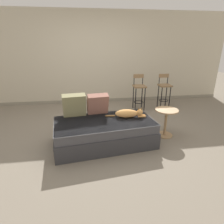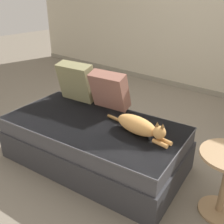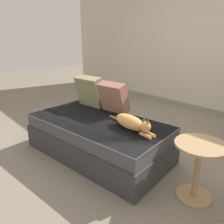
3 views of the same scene
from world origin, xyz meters
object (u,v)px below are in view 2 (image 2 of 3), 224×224
couch (94,142)px  throw_pillow_corner (77,82)px  cat (139,126)px  throw_pillow_middle (110,90)px

couch → throw_pillow_corner: (-0.52, 0.29, 0.44)m
throw_pillow_corner → cat: bearing=-10.6°
throw_pillow_middle → cat: size_ratio=0.56×
throw_pillow_corner → throw_pillow_middle: size_ratio=1.06×
throw_pillow_middle → couch: bearing=-75.8°
cat → throw_pillow_middle: bearing=156.3°
throw_pillow_corner → cat: 1.01m
couch → throw_pillow_middle: throw_pillow_middle is taller
couch → cat: 0.56m
couch → throw_pillow_corner: bearing=150.9°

